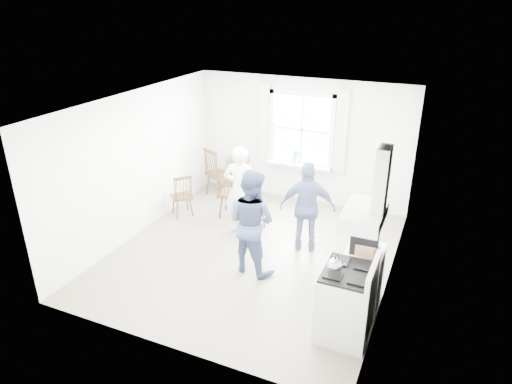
% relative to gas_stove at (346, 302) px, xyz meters
% --- Properties ---
extents(room_shell, '(4.62, 5.12, 2.64)m').
position_rel_gas_stove_xyz_m(room_shell, '(-1.91, 1.35, 0.82)').
color(room_shell, gray).
rests_on(room_shell, ground).
extents(window_assembly, '(1.88, 0.24, 1.70)m').
position_rel_gas_stove_xyz_m(window_assembly, '(-1.91, 3.80, 0.98)').
color(window_assembly, white).
rests_on(window_assembly, room_shell).
extents(range_hood, '(0.45, 0.76, 0.94)m').
position_rel_gas_stove_xyz_m(range_hood, '(0.16, -0.00, 1.42)').
color(range_hood, white).
rests_on(range_hood, room_shell).
extents(shelf_unit, '(0.40, 0.30, 0.80)m').
position_rel_gas_stove_xyz_m(shelf_unit, '(-3.31, 3.68, -0.08)').
color(shelf_unit, gray).
rests_on(shelf_unit, ground).
extents(gas_stove, '(0.68, 0.76, 1.12)m').
position_rel_gas_stove_xyz_m(gas_stove, '(0.00, 0.00, 0.00)').
color(gas_stove, silver).
rests_on(gas_stove, ground).
extents(kettle, '(0.19, 0.19, 0.27)m').
position_rel_gas_stove_xyz_m(kettle, '(-0.17, -0.09, 0.56)').
color(kettle, silver).
rests_on(kettle, gas_stove).
extents(low_cabinet, '(0.50, 0.55, 0.90)m').
position_rel_gas_stove_xyz_m(low_cabinet, '(0.07, 0.70, -0.03)').
color(low_cabinet, white).
rests_on(low_cabinet, ground).
extents(stereo_stack, '(0.38, 0.34, 0.32)m').
position_rel_gas_stove_xyz_m(stereo_stack, '(0.06, 0.65, 0.58)').
color(stereo_stack, black).
rests_on(stereo_stack, low_cabinet).
extents(cardboard_box, '(0.30, 0.25, 0.17)m').
position_rel_gas_stove_xyz_m(cardboard_box, '(0.11, 0.53, 0.50)').
color(cardboard_box, '#A4774F').
rests_on(cardboard_box, low_cabinet).
extents(windsor_chair_a, '(0.51, 0.50, 1.08)m').
position_rel_gas_stove_xyz_m(windsor_chair_a, '(-2.87, 2.39, 0.17)').
color(windsor_chair_a, '#442915').
rests_on(windsor_chair_a, ground).
extents(windsor_chair_b, '(0.53, 0.53, 0.91)m').
position_rel_gas_stove_xyz_m(windsor_chair_b, '(-2.37, 2.19, 0.07)').
color(windsor_chair_b, '#442915').
rests_on(windsor_chair_b, ground).
extents(windsor_chair_c, '(0.52, 0.52, 0.89)m').
position_rel_gas_stove_xyz_m(windsor_chair_c, '(-3.74, 2.08, 0.06)').
color(windsor_chair_c, '#442915').
rests_on(windsor_chair_c, ground).
extents(person_left, '(0.71, 0.71, 1.67)m').
position_rel_gas_stove_xyz_m(person_left, '(-2.44, 1.99, 0.35)').
color(person_left, white).
rests_on(person_left, ground).
extents(person_mid, '(0.99, 0.99, 1.71)m').
position_rel_gas_stove_xyz_m(person_mid, '(-1.73, 0.90, 0.37)').
color(person_mid, '#3F4F76').
rests_on(person_mid, ground).
extents(person_right, '(1.15, 1.15, 1.59)m').
position_rel_gas_stove_xyz_m(person_right, '(-1.13, 1.86, 0.31)').
color(person_right, navy).
rests_on(person_right, ground).
extents(potted_plant, '(0.19, 0.19, 0.29)m').
position_rel_gas_stove_xyz_m(potted_plant, '(-1.98, 3.71, 0.51)').
color(potted_plant, '#377C3F').
rests_on(potted_plant, window_assembly).
extents(windsor_chair_d, '(0.60, 0.59, 1.07)m').
position_rel_gas_stove_xyz_m(windsor_chair_d, '(-3.67, 3.25, 0.17)').
color(windsor_chair_d, '#442915').
rests_on(windsor_chair_d, ground).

